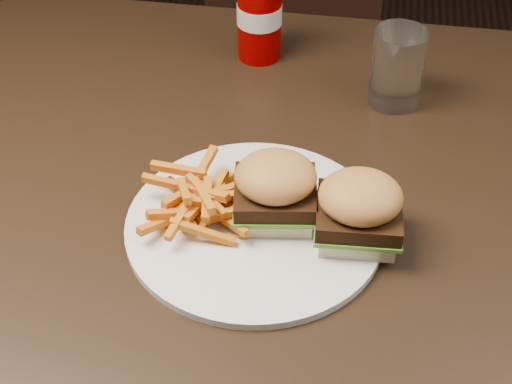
% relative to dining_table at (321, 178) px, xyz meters
% --- Properties ---
extents(dining_table, '(1.20, 0.80, 0.04)m').
position_rel_dining_table_xyz_m(dining_table, '(0.00, 0.00, 0.00)').
color(dining_table, black).
rests_on(dining_table, ground).
extents(chair_far, '(0.39, 0.39, 0.04)m').
position_rel_dining_table_xyz_m(chair_far, '(-0.11, 0.78, -0.30)').
color(chair_far, black).
rests_on(chair_far, ground).
extents(plate, '(0.31, 0.31, 0.01)m').
position_rel_dining_table_xyz_m(plate, '(-0.07, -0.13, 0.03)').
color(plate, white).
rests_on(plate, dining_table).
extents(sandwich_half_a, '(0.10, 0.09, 0.02)m').
position_rel_dining_table_xyz_m(sandwich_half_a, '(-0.05, -0.11, 0.04)').
color(sandwich_half_a, beige).
rests_on(sandwich_half_a, plate).
extents(sandwich_half_b, '(0.09, 0.09, 0.02)m').
position_rel_dining_table_xyz_m(sandwich_half_b, '(0.05, -0.13, 0.04)').
color(sandwich_half_b, '#F2E1BF').
rests_on(sandwich_half_b, plate).
extents(fries_pile, '(0.15, 0.15, 0.05)m').
position_rel_dining_table_xyz_m(fries_pile, '(-0.13, -0.12, 0.05)').
color(fries_pile, '#D0571C').
rests_on(fries_pile, plate).
extents(ketchup_bottle, '(0.08, 0.08, 0.13)m').
position_rel_dining_table_xyz_m(ketchup_bottle, '(-0.13, 0.26, 0.08)').
color(ketchup_bottle, '#850000').
rests_on(ketchup_bottle, dining_table).
extents(tumbler, '(0.09, 0.09, 0.12)m').
position_rel_dining_table_xyz_m(tumbler, '(0.09, 0.17, 0.08)').
color(tumbler, white).
rests_on(tumbler, dining_table).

